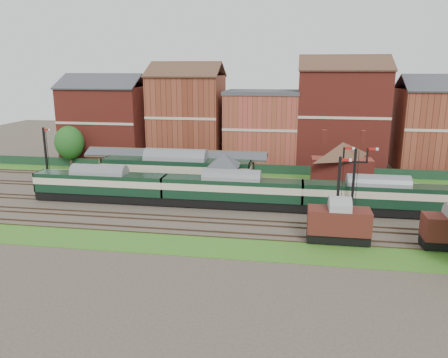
# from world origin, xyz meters

# --- Properties ---
(ground) EXTENTS (160.00, 160.00, 0.00)m
(ground) POSITION_xyz_m (0.00, 0.00, 0.00)
(ground) COLOR #473D33
(ground) RESTS_ON ground
(grass_back) EXTENTS (90.00, 4.50, 0.06)m
(grass_back) POSITION_xyz_m (0.00, 16.00, 0.03)
(grass_back) COLOR #2D6619
(grass_back) RESTS_ON ground
(grass_front) EXTENTS (90.00, 5.00, 0.06)m
(grass_front) POSITION_xyz_m (0.00, -12.00, 0.03)
(grass_front) COLOR #2D6619
(grass_front) RESTS_ON ground
(fence) EXTENTS (90.00, 0.12, 1.50)m
(fence) POSITION_xyz_m (0.00, 18.00, 0.75)
(fence) COLOR #193823
(fence) RESTS_ON ground
(platform) EXTENTS (55.00, 3.40, 1.00)m
(platform) POSITION_xyz_m (-5.00, 9.75, 0.50)
(platform) COLOR #2D2D2D
(platform) RESTS_ON ground
(signal_box) EXTENTS (5.40, 5.40, 6.00)m
(signal_box) POSITION_xyz_m (-3.00, 3.25, 3.19)
(signal_box) COLOR #637553
(signal_box) RESTS_ON ground
(brick_hut) EXTENTS (3.20, 2.64, 2.94)m
(brick_hut) POSITION_xyz_m (5.00, 3.25, 1.20)
(brick_hut) COLOR maroon
(brick_hut) RESTS_ON ground
(station_building) EXTENTS (8.10, 8.10, 5.90)m
(station_building) POSITION_xyz_m (12.00, 9.75, 3.96)
(station_building) COLOR maroon
(station_building) RESTS_ON platform
(canopy) EXTENTS (26.00, 3.89, 4.08)m
(canopy) POSITION_xyz_m (-11.00, 9.75, 4.58)
(canopy) COLOR #545A38
(canopy) RESTS_ON platform
(semaphore_bracket) EXTENTS (3.60, 0.25, 8.18)m
(semaphore_bracket) POSITION_xyz_m (12.04, -2.50, 4.63)
(semaphore_bracket) COLOR black
(semaphore_bracket) RESTS_ON ground
(semaphore_platform_end) EXTENTS (1.23, 0.25, 8.00)m
(semaphore_platform_end) POSITION_xyz_m (-29.98, 8.00, 4.16)
(semaphore_platform_end) COLOR black
(semaphore_platform_end) RESTS_ON ground
(semaphore_siding) EXTENTS (1.23, 0.25, 8.00)m
(semaphore_siding) POSITION_xyz_m (10.02, -7.00, 4.16)
(semaphore_siding) COLOR black
(semaphore_siding) RESTS_ON ground
(town_backdrop) EXTENTS (69.00, 10.00, 16.00)m
(town_backdrop) POSITION_xyz_m (-0.18, 25.00, 7.00)
(town_backdrop) COLOR maroon
(town_backdrop) RESTS_ON ground
(dmu_train) EXTENTS (49.65, 2.61, 3.81)m
(dmu_train) POSITION_xyz_m (-1.54, 0.00, 2.24)
(dmu_train) COLOR black
(dmu_train) RESTS_ON ground
(platform_railcar) EXTENTS (20.23, 3.18, 4.66)m
(platform_railcar) POSITION_xyz_m (-10.07, 6.50, 2.71)
(platform_railcar) COLOR black
(platform_railcar) RESTS_ON ground
(goods_van_a) EXTENTS (5.82, 2.52, 3.53)m
(goods_van_a) POSITION_xyz_m (10.03, -9.00, 2.01)
(goods_van_a) COLOR black
(goods_van_a) RESTS_ON ground
(tree_back) EXTENTS (4.78, 4.78, 6.99)m
(tree_back) POSITION_xyz_m (-31.38, 17.50, 4.23)
(tree_back) COLOR #382619
(tree_back) RESTS_ON ground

